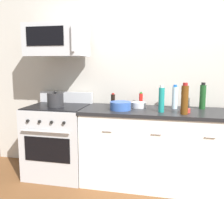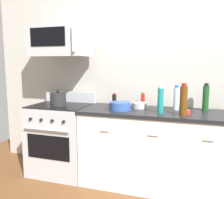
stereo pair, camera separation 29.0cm
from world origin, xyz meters
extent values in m
plane|color=brown|center=(0.00, 0.00, 0.00)|extent=(6.51, 6.51, 0.00)
cube|color=#B7B2A8|center=(0.00, 0.41, 1.35)|extent=(5.43, 0.10, 2.70)
cube|color=white|center=(0.00, 0.00, 0.44)|extent=(2.31, 0.62, 0.88)
cube|color=black|center=(0.00, 0.00, 0.90)|extent=(2.34, 0.65, 0.04)
cube|color=black|center=(0.00, -0.28, 0.05)|extent=(2.31, 0.02, 0.10)
cylinder|color=silver|center=(-0.81, -0.32, 0.72)|extent=(0.10, 0.02, 0.02)
cylinder|color=silver|center=(-0.27, -0.32, 0.72)|extent=(0.10, 0.02, 0.02)
cylinder|color=silver|center=(0.27, -0.32, 0.72)|extent=(0.10, 0.02, 0.02)
cube|color=#B7BABF|center=(-1.54, 0.00, 0.46)|extent=(0.76, 0.64, 0.91)
cube|color=black|center=(-1.54, -0.32, 0.45)|extent=(0.58, 0.01, 0.30)
cylinder|color=#B7BABF|center=(-1.54, -0.35, 0.68)|extent=(0.61, 0.02, 0.02)
cube|color=#B7BABF|center=(-1.54, 0.29, 0.99)|extent=(0.76, 0.06, 0.16)
cube|color=black|center=(-1.54, 0.00, 0.92)|extent=(0.73, 0.61, 0.01)
cylinder|color=black|center=(-1.77, -0.33, 0.79)|extent=(0.04, 0.02, 0.04)
cylinder|color=black|center=(-1.62, -0.33, 0.79)|extent=(0.04, 0.02, 0.04)
cylinder|color=black|center=(-1.47, -0.33, 0.79)|extent=(0.04, 0.02, 0.04)
cylinder|color=black|center=(-1.32, -0.33, 0.79)|extent=(0.04, 0.02, 0.04)
cube|color=#B7BABF|center=(-1.54, 0.05, 1.75)|extent=(0.74, 0.40, 0.40)
cube|color=black|center=(-1.60, -0.15, 1.78)|extent=(0.48, 0.01, 0.22)
cube|color=#B7BABF|center=(-1.25, -0.17, 1.75)|extent=(0.02, 0.04, 0.30)
cylinder|color=#59330F|center=(0.01, -0.18, 1.07)|extent=(0.08, 0.08, 0.31)
cylinder|color=maroon|center=(0.01, -0.18, 1.24)|extent=(0.05, 0.05, 0.03)
cylinder|color=black|center=(-0.84, 0.11, 1.00)|extent=(0.05, 0.05, 0.16)
cylinder|color=maroon|center=(-0.84, 0.11, 1.08)|extent=(0.03, 0.03, 0.02)
cylinder|color=#197F7A|center=(-0.23, -0.11, 1.06)|extent=(0.07, 0.07, 0.28)
cylinder|color=beige|center=(-0.23, -0.11, 1.21)|extent=(0.04, 0.04, 0.03)
cylinder|color=#19471E|center=(0.25, 0.18, 1.06)|extent=(0.07, 0.07, 0.29)
cylinder|color=black|center=(0.25, 0.18, 1.22)|extent=(0.05, 0.05, 0.03)
cylinder|color=silver|center=(-0.08, 0.13, 1.05)|extent=(0.07, 0.07, 0.26)
cylinder|color=blue|center=(-0.08, 0.13, 1.20)|extent=(0.04, 0.04, 0.03)
cylinder|color=#B21914|center=(-0.50, 0.24, 1.00)|extent=(0.05, 0.05, 0.16)
cylinder|color=#19721E|center=(-0.50, 0.24, 1.09)|extent=(0.03, 0.03, 0.02)
cylinder|color=#B2B5BA|center=(-0.51, 0.11, 0.95)|extent=(0.18, 0.18, 0.07)
torus|color=#B2B5BA|center=(-0.51, 0.11, 0.98)|extent=(0.18, 0.18, 0.01)
cylinder|color=#B2B5BA|center=(-0.51, 0.11, 0.93)|extent=(0.10, 0.10, 0.01)
cylinder|color=#2D519E|center=(-0.71, -0.08, 0.97)|extent=(0.25, 0.25, 0.09)
torus|color=#2D519E|center=(-0.71, -0.08, 1.01)|extent=(0.25, 0.25, 0.01)
cylinder|color=#2D519E|center=(-0.71, -0.08, 0.93)|extent=(0.14, 0.14, 0.01)
cylinder|color=#B72D28|center=(0.03, -0.07, 0.94)|extent=(0.11, 0.11, 0.04)
torus|color=#B72D28|center=(0.03, -0.07, 0.96)|extent=(0.11, 0.11, 0.01)
cylinder|color=#B72D28|center=(0.03, -0.07, 0.92)|extent=(0.06, 0.06, 0.01)
cylinder|color=#262628|center=(-1.54, -0.05, 1.01)|extent=(0.20, 0.20, 0.17)
sphere|color=black|center=(-1.54, -0.05, 1.11)|extent=(0.04, 0.04, 0.04)
camera|label=1|loc=(-0.21, -2.85, 1.46)|focal=38.93mm
camera|label=2|loc=(0.07, -2.78, 1.46)|focal=38.93mm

